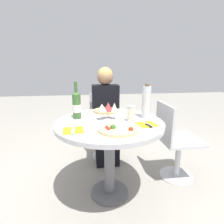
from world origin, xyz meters
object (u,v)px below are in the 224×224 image
at_px(chair_behind_diner, 105,125).
at_px(pizza_large, 118,128).
at_px(dining_table, 109,135).
at_px(seated_diner, 106,119).
at_px(chair_empty_side, 174,142).
at_px(tall_carafe, 146,102).
at_px(wine_bottle, 77,105).

bearing_deg(chair_behind_diner, pizza_large, 90.24).
bearing_deg(dining_table, chair_behind_diner, 87.53).
relative_size(chair_behind_diner, pizza_large, 2.67).
relative_size(dining_table, pizza_large, 2.99).
distance_m(seated_diner, chair_empty_side, 0.86).
xyz_separation_m(chair_behind_diner, chair_empty_side, (0.69, -0.63, 0.00)).
relative_size(seated_diner, chair_empty_side, 1.42).
relative_size(dining_table, chair_empty_side, 1.12).
distance_m(dining_table, chair_empty_side, 0.77).
xyz_separation_m(chair_empty_side, tall_carafe, (-0.37, -0.12, 0.47)).
relative_size(chair_behind_diner, wine_bottle, 2.51).
xyz_separation_m(dining_table, chair_behind_diner, (0.03, 0.81, -0.20)).
bearing_deg(dining_table, wine_bottle, 155.75).
distance_m(pizza_large, tall_carafe, 0.44).
distance_m(chair_empty_side, tall_carafe, 0.61).
height_order(dining_table, chair_behind_diner, chair_behind_diner).
relative_size(chair_behind_diner, tall_carafe, 2.67).
bearing_deg(wine_bottle, pizza_large, -47.38).
distance_m(dining_table, chair_behind_diner, 0.83).
relative_size(seated_diner, tall_carafe, 3.79).
bearing_deg(seated_diner, tall_carafe, 116.91).
bearing_deg(wine_bottle, seated_diner, 59.69).
height_order(seated_diner, chair_empty_side, seated_diner).
bearing_deg(chair_empty_side, chair_behind_diner, -132.52).
bearing_deg(pizza_large, wine_bottle, 132.62).
distance_m(wine_bottle, tall_carafe, 0.64).
xyz_separation_m(wine_bottle, tall_carafe, (0.63, -0.07, 0.02)).
height_order(seated_diner, wine_bottle, seated_diner).
height_order(seated_diner, tall_carafe, seated_diner).
bearing_deg(tall_carafe, wine_bottle, 173.78).
height_order(chair_empty_side, tall_carafe, tall_carafe).
xyz_separation_m(pizza_large, tall_carafe, (0.31, 0.28, 0.14)).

